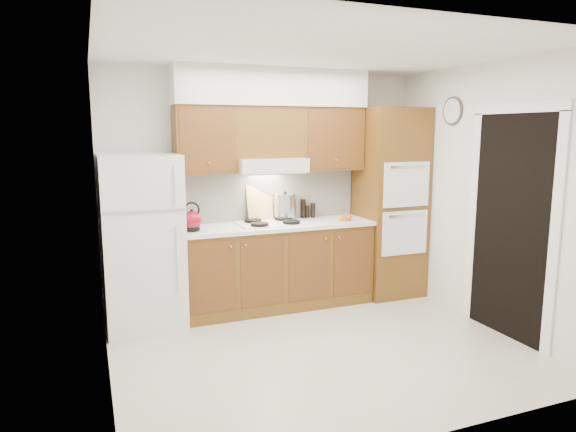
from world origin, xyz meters
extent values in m
plane|color=beige|center=(0.00, 0.00, 0.00)|extent=(3.60, 3.60, 0.00)
plane|color=white|center=(0.00, 0.00, 2.60)|extent=(3.60, 3.60, 0.00)
cube|color=silver|center=(0.00, 1.50, 1.30)|extent=(3.60, 0.02, 2.60)
cube|color=silver|center=(-1.80, 0.00, 1.30)|extent=(0.02, 3.00, 2.60)
cube|color=silver|center=(1.80, 0.00, 1.30)|extent=(0.02, 3.00, 2.60)
cube|color=white|center=(-1.41, 1.14, 0.86)|extent=(0.75, 0.72, 1.72)
cube|color=brown|center=(0.02, 1.20, 0.45)|extent=(2.11, 0.60, 0.90)
cube|color=white|center=(0.03, 1.19, 0.92)|extent=(2.13, 0.62, 0.04)
cube|color=white|center=(0.02, 1.49, 1.22)|extent=(2.11, 0.03, 0.56)
cube|color=brown|center=(1.44, 1.18, 1.10)|extent=(0.70, 0.65, 2.20)
cube|color=brown|center=(-0.71, 1.33, 1.85)|extent=(0.63, 0.33, 0.70)
cube|color=brown|center=(0.72, 1.33, 1.85)|extent=(0.73, 0.33, 0.70)
cube|color=silver|center=(-0.02, 1.27, 1.57)|extent=(0.75, 0.45, 0.15)
cube|color=brown|center=(-0.02, 1.33, 1.92)|extent=(0.75, 0.33, 0.55)
cube|color=silver|center=(0.03, 1.32, 2.40)|extent=(2.13, 0.36, 0.40)
cube|color=white|center=(-0.02, 1.21, 0.95)|extent=(0.74, 0.50, 0.01)
cube|color=black|center=(1.79, -0.35, 1.05)|extent=(0.02, 0.90, 2.10)
cylinder|color=#3F3833|center=(1.79, 0.55, 2.15)|extent=(0.02, 0.30, 0.30)
sphere|color=maroon|center=(-0.92, 1.11, 1.05)|extent=(0.23, 0.23, 0.20)
cube|color=tan|center=(-0.09, 1.45, 1.14)|extent=(0.31, 0.14, 0.40)
cylinder|color=#BBBBC0|center=(0.20, 1.40, 1.10)|extent=(0.31, 0.31, 0.26)
cylinder|color=black|center=(0.45, 1.45, 1.05)|extent=(0.07, 0.07, 0.22)
cylinder|color=black|center=(0.56, 1.43, 1.02)|extent=(0.06, 0.06, 0.17)
cylinder|color=black|center=(0.49, 1.44, 1.01)|extent=(0.05, 0.05, 0.14)
sphere|color=#E0440B|center=(0.85, 1.07, 0.98)|extent=(0.09, 0.09, 0.07)
sphere|color=orange|center=(0.76, 1.08, 0.98)|extent=(0.08, 0.08, 0.07)
camera|label=1|loc=(-1.88, -3.98, 1.95)|focal=32.00mm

